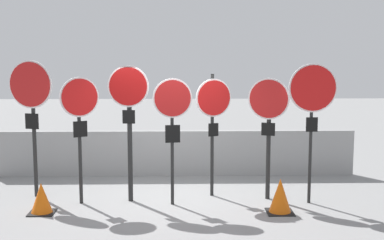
{
  "coord_description": "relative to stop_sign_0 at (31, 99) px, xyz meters",
  "views": [
    {
      "loc": [
        0.14,
        -9.79,
        2.86
      ],
      "look_at": [
        0.37,
        0.0,
        1.53
      ],
      "focal_mm": 50.0,
      "sensor_mm": 36.0,
      "label": 1
    }
  ],
  "objects": [
    {
      "name": "stop_sign_5",
      "position": [
        4.44,
        -0.25,
        -0.29
      ],
      "size": [
        0.74,
        0.27,
        2.3
      ],
      "rotation": [
        0.0,
        0.0,
        -0.32
      ],
      "color": "black",
      "rests_on": "ground"
    },
    {
      "name": "stop_sign_2",
      "position": [
        1.86,
        -0.34,
        -0.16
      ],
      "size": [
        0.76,
        0.18,
        2.54
      ],
      "rotation": [
        0.0,
        0.0,
        -0.11
      ],
      "color": "black",
      "rests_on": "ground"
    },
    {
      "name": "stop_sign_6",
      "position": [
        5.18,
        -0.55,
        0.04
      ],
      "size": [
        0.88,
        0.12,
        2.58
      ],
      "rotation": [
        0.0,
        0.0,
        0.02
      ],
      "color": "black",
      "rests_on": "ground"
    },
    {
      "name": "ground_plane",
      "position": [
        2.65,
        -0.27,
        -1.9
      ],
      "size": [
        40.0,
        40.0,
        0.0
      ],
      "primitive_type": "plane",
      "color": "gray"
    },
    {
      "name": "fence_back",
      "position": [
        2.65,
        1.68,
        -1.39
      ],
      "size": [
        8.07,
        0.12,
        1.02
      ],
      "color": "gray",
      "rests_on": "ground"
    },
    {
      "name": "stop_sign_4",
      "position": [
        3.43,
        -0.01,
        -0.22
      ],
      "size": [
        0.68,
        0.29,
        2.37
      ],
      "rotation": [
        0.0,
        0.0,
        0.38
      ],
      "color": "black",
      "rests_on": "ground"
    },
    {
      "name": "traffic_cone_0",
      "position": [
        4.53,
        -1.09,
        -1.6
      ],
      "size": [
        0.46,
        0.46,
        0.61
      ],
      "color": "black",
      "rests_on": "ground"
    },
    {
      "name": "traffic_cone_1",
      "position": [
        0.39,
        -1.02,
        -1.63
      ],
      "size": [
        0.44,
        0.44,
        0.54
      ],
      "color": "black",
      "rests_on": "ground"
    },
    {
      "name": "stop_sign_1",
      "position": [
        0.99,
        -0.47,
        -0.18
      ],
      "size": [
        0.65,
        0.37,
        2.34
      ],
      "rotation": [
        0.0,
        0.0,
        0.49
      ],
      "color": "black",
      "rests_on": "ground"
    },
    {
      "name": "stop_sign_3",
      "position": [
        2.66,
        -0.58,
        -0.19
      ],
      "size": [
        0.71,
        0.16,
        2.32
      ],
      "rotation": [
        0.0,
        0.0,
        0.13
      ],
      "color": "black",
      "rests_on": "ground"
    },
    {
      "name": "stop_sign_0",
      "position": [
        0.0,
        0.0,
        0.0
      ],
      "size": [
        0.87,
        0.29,
        2.62
      ],
      "rotation": [
        0.0,
        0.0,
        -0.29
      ],
      "color": "black",
      "rests_on": "ground"
    }
  ]
}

